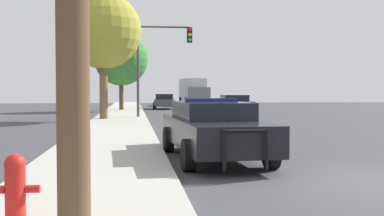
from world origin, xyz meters
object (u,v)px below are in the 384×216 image
object	(u,v)px
fire_hydrant	(15,186)
car_background_oncoming	(235,105)
box_truck	(193,91)
tree_sidewalk_mid	(103,31)
police_car	(213,128)
traffic_light	(159,52)
car_background_distant	(164,101)
tree_sidewalk_far	(121,59)

from	to	relation	value
fire_hydrant	car_background_oncoming	xyz separation A→B (m)	(8.07, 25.33, 0.17)
box_truck	tree_sidewalk_mid	world-z (taller)	tree_sidewalk_mid
police_car	fire_hydrant	world-z (taller)	police_car
traffic_light	car_background_distant	world-z (taller)	traffic_light
car_background_distant	traffic_light	bearing A→B (deg)	-91.55
car_background_distant	tree_sidewalk_far	xyz separation A→B (m)	(-3.68, -4.16, 3.44)
car_background_oncoming	fire_hydrant	bearing A→B (deg)	73.28
fire_hydrant	car_background_distant	bearing A→B (deg)	83.60
traffic_light	box_truck	distance (m)	23.68
traffic_light	tree_sidewalk_far	xyz separation A→B (m)	(-2.46, 10.20, 0.24)
car_background_distant	tree_sidewalk_mid	size ratio (longest dim) A/B	0.61
car_background_distant	tree_sidewalk_mid	world-z (taller)	tree_sidewalk_mid
police_car	tree_sidewalk_far	size ratio (longest dim) A/B	0.89
fire_hydrant	box_truck	distance (m)	46.33
car_background_oncoming	car_background_distant	bearing A→B (deg)	-70.43
traffic_light	tree_sidewalk_mid	world-z (taller)	tree_sidewalk_mid
police_car	box_truck	world-z (taller)	box_truck
box_truck	tree_sidewalk_mid	size ratio (longest dim) A/B	1.04
police_car	tree_sidewalk_mid	bearing A→B (deg)	-80.00
tree_sidewalk_mid	car_background_distant	bearing A→B (deg)	74.85
police_car	car_background_oncoming	size ratio (longest dim) A/B	1.34
car_background_oncoming	box_truck	world-z (taller)	box_truck
box_truck	tree_sidewalk_far	bearing A→B (deg)	58.13
tree_sidewalk_far	traffic_light	bearing A→B (deg)	-76.47
car_background_oncoming	car_background_distant	xyz separation A→B (m)	(-3.92, 11.63, -0.03)
fire_hydrant	police_car	bearing A→B (deg)	60.03
police_car	tree_sidewalk_mid	size ratio (longest dim) A/B	0.79
police_car	car_background_oncoming	xyz separation A→B (m)	(4.74, 19.56, -0.03)
police_car	fire_hydrant	bearing A→B (deg)	56.84
traffic_light	tree_sidewalk_mid	xyz separation A→B (m)	(-3.13, -1.73, 0.98)
fire_hydrant	tree_sidewalk_far	distance (m)	33.01
box_truck	tree_sidewalk_mid	distance (m)	26.27
car_background_distant	tree_sidewalk_mid	distance (m)	17.19
traffic_light	car_background_distant	bearing A→B (deg)	85.11
fire_hydrant	car_background_oncoming	distance (m)	26.59
box_truck	tree_sidewalk_mid	bearing A→B (deg)	70.03
tree_sidewalk_mid	car_background_oncoming	bearing A→B (deg)	28.32
traffic_light	car_background_oncoming	bearing A→B (deg)	27.92
police_car	car_background_oncoming	distance (m)	20.12
tree_sidewalk_mid	traffic_light	bearing A→B (deg)	28.96
tree_sidewalk_mid	tree_sidewalk_far	bearing A→B (deg)	86.77
fire_hydrant	box_truck	xyz separation A→B (m)	(7.86, 45.65, 1.01)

